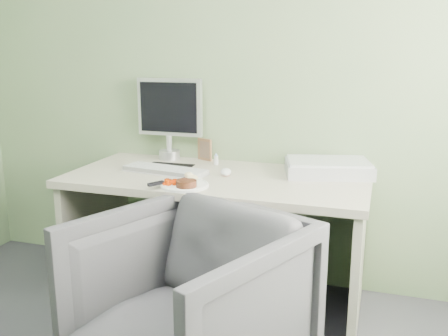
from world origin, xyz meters
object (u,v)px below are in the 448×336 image
(monitor, at_px, (170,114))
(scanner, at_px, (328,168))
(desk_chair, at_px, (188,306))
(desk, at_px, (217,208))
(plate, at_px, (185,185))

(monitor, bearing_deg, scanner, -7.34)
(scanner, relative_size, desk_chair, 0.55)
(scanner, xyz_separation_m, monitor, (-0.97, 0.11, 0.24))
(monitor, bearing_deg, desk, -38.35)
(desk_chair, bearing_deg, scanner, 89.35)
(plate, xyz_separation_m, monitor, (-0.33, 0.57, 0.27))
(desk, distance_m, monitor, 0.69)
(monitor, distance_m, desk_chair, 1.34)
(monitor, bearing_deg, desk_chair, -63.91)
(scanner, bearing_deg, desk, -175.20)
(desk, height_order, monitor, monitor)
(desk, bearing_deg, desk_chair, -80.24)
(desk_chair, bearing_deg, monitor, 141.05)
(desk, xyz_separation_m, monitor, (-0.41, 0.31, 0.46))
(scanner, relative_size, monitor, 0.91)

